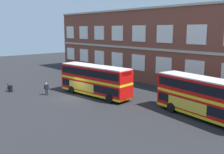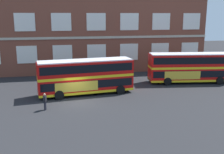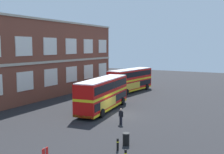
{
  "view_description": "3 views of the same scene",
  "coord_description": "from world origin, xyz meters",
  "px_view_note": "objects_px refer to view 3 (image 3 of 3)",
  "views": [
    {
      "loc": [
        28.19,
        -17.45,
        8.81
      ],
      "look_at": [
        3.67,
        3.8,
        2.8
      ],
      "focal_mm": 41.47,
      "sensor_mm": 36.0,
      "label": 1
    },
    {
      "loc": [
        -1.7,
        -27.63,
        9.1
      ],
      "look_at": [
        4.36,
        3.44,
        1.8
      ],
      "focal_mm": 43.06,
      "sensor_mm": 36.0,
      "label": 2
    },
    {
      "loc": [
        -27.73,
        -14.03,
        8.11
      ],
      "look_at": [
        6.51,
        4.57,
        3.64
      ],
      "focal_mm": 42.98,
      "sensor_mm": 36.0,
      "label": 3
    }
  ],
  "objects_px": {
    "waiting_passenger": "(121,116)",
    "station_litter_bin": "(126,139)",
    "double_decker_near": "(103,94)",
    "double_decker_middle": "(131,80)",
    "safety_bollard_east": "(118,144)"
  },
  "relations": [
    {
      "from": "double_decker_middle",
      "to": "station_litter_bin",
      "type": "height_order",
      "value": "double_decker_middle"
    },
    {
      "from": "double_decker_near",
      "to": "double_decker_middle",
      "type": "relative_size",
      "value": 1.0
    },
    {
      "from": "waiting_passenger",
      "to": "double_decker_near",
      "type": "bearing_deg",
      "value": 46.71
    },
    {
      "from": "safety_bollard_east",
      "to": "double_decker_near",
      "type": "bearing_deg",
      "value": 35.26
    },
    {
      "from": "safety_bollard_east",
      "to": "double_decker_middle",
      "type": "bearing_deg",
      "value": 22.49
    },
    {
      "from": "waiting_passenger",
      "to": "double_decker_middle",
      "type": "bearing_deg",
      "value": 21.78
    },
    {
      "from": "double_decker_middle",
      "to": "safety_bollard_east",
      "type": "relative_size",
      "value": 11.83
    },
    {
      "from": "station_litter_bin",
      "to": "safety_bollard_east",
      "type": "xyz_separation_m",
      "value": [
        -1.3,
        0.11,
        -0.03
      ]
    },
    {
      "from": "double_decker_near",
      "to": "station_litter_bin",
      "type": "xyz_separation_m",
      "value": [
        -9.59,
        -7.8,
        -1.63
      ]
    },
    {
      "from": "waiting_passenger",
      "to": "safety_bollard_east",
      "type": "distance_m",
      "value": 7.04
    },
    {
      "from": "station_litter_bin",
      "to": "safety_bollard_east",
      "type": "height_order",
      "value": "station_litter_bin"
    },
    {
      "from": "double_decker_near",
      "to": "waiting_passenger",
      "type": "relative_size",
      "value": 6.6
    },
    {
      "from": "station_litter_bin",
      "to": "double_decker_near",
      "type": "bearing_deg",
      "value": 39.14
    },
    {
      "from": "double_decker_middle",
      "to": "station_litter_bin",
      "type": "xyz_separation_m",
      "value": [
        -24.05,
        -10.6,
        -1.63
      ]
    },
    {
      "from": "waiting_passenger",
      "to": "station_litter_bin",
      "type": "relative_size",
      "value": 1.65
    }
  ]
}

